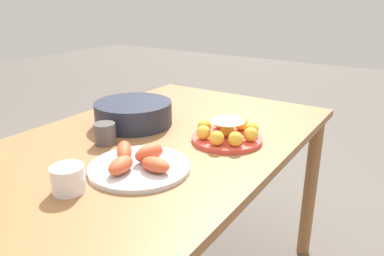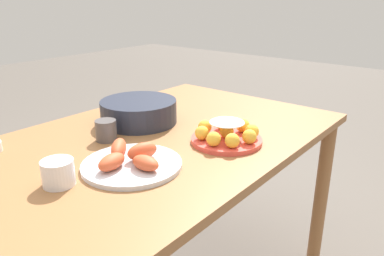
# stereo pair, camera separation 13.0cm
# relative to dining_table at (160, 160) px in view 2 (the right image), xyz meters

# --- Properties ---
(dining_table) EXTENTS (1.36, 0.89, 0.74)m
(dining_table) POSITION_rel_dining_table_xyz_m (0.00, 0.00, 0.00)
(dining_table) COLOR #936038
(dining_table) RESTS_ON ground_plane
(cake_plate) EXTENTS (0.24, 0.24, 0.08)m
(cake_plate) POSITION_rel_dining_table_xyz_m (0.10, -0.23, 0.13)
(cake_plate) COLOR #E04C42
(cake_plate) RESTS_ON dining_table
(serving_bowl) EXTENTS (0.30, 0.30, 0.09)m
(serving_bowl) POSITION_rel_dining_table_xyz_m (0.05, 0.16, 0.14)
(serving_bowl) COLOR #232838
(serving_bowl) RESTS_ON dining_table
(seafood_platter) EXTENTS (0.30, 0.30, 0.07)m
(seafood_platter) POSITION_rel_dining_table_xyz_m (-0.24, -0.12, 0.12)
(seafood_platter) COLOR silver
(seafood_platter) RESTS_ON dining_table
(cup_near) EXTENTS (0.09, 0.09, 0.07)m
(cup_near) POSITION_rel_dining_table_xyz_m (-0.44, -0.05, 0.13)
(cup_near) COLOR white
(cup_near) RESTS_ON dining_table
(cup_far) EXTENTS (0.07, 0.07, 0.07)m
(cup_far) POSITION_rel_dining_table_xyz_m (-0.15, 0.11, 0.13)
(cup_far) COLOR #4C4747
(cup_far) RESTS_ON dining_table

